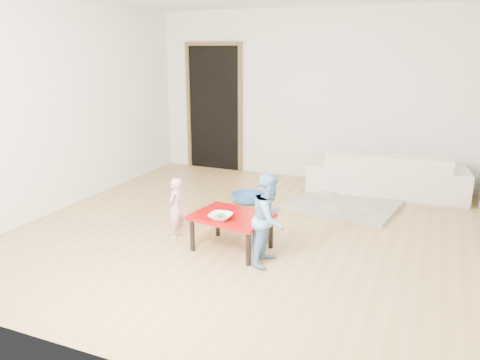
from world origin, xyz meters
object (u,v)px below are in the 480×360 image
Objects in this scene: child_pink at (175,208)px; basin at (247,198)px; child_blue at (269,219)px; red_table at (232,232)px; bowl at (221,217)px; sofa at (386,173)px.

basin is at bearing 161.91° from child_pink.
child_blue reaches higher than child_pink.
child_pink is (-0.70, 0.05, 0.15)m from red_table.
child_pink is 1.45m from basin.
bowl is at bearing 64.42° from child_pink.
bowl is 0.25× the size of child_blue.
child_pink is 0.75× the size of child_blue.
child_blue is at bearing 3.11° from bowl.
red_table is 1.13× the size of child_pink.
basin is (0.28, 1.40, -0.27)m from child_pink.
sofa is 2.02m from basin.
red_table is 0.85× the size of child_blue.
basin is at bearing 106.07° from red_table.
bowl is 1.69m from basin.
child_blue is (0.45, -0.14, 0.26)m from red_table.
bowl is 0.69m from child_pink.
child_blue is 2.11× the size of basin.
child_pink reaches higher than red_table.
child_pink is 1.59× the size of basin.
sofa is at bearing 34.79° from basin.
child_blue is (1.15, -0.19, 0.11)m from child_pink.
bowl reaches higher than red_table.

